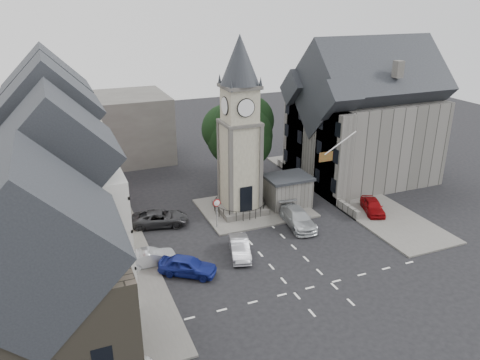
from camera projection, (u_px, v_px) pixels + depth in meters
name	position (u px, v px, depth m)	size (l,w,h in m)	color
ground	(277.00, 251.00, 37.69)	(120.00, 120.00, 0.00)	black
pavement_west	(108.00, 245.00, 38.41)	(6.00, 30.00, 0.14)	#595651
pavement_east	(346.00, 192.00, 48.78)	(6.00, 26.00, 0.14)	#595651
central_island	(254.00, 208.00, 45.07)	(10.00, 8.00, 0.16)	#595651
road_markings	(312.00, 287.00, 32.95)	(20.00, 8.00, 0.01)	silver
clock_tower	(240.00, 129.00, 41.58)	(4.86, 4.86, 16.25)	#4C4944
stone_shelter	(288.00, 191.00, 45.27)	(4.30, 3.30, 3.08)	#5B5954
town_tree	(239.00, 126.00, 47.02)	(7.20, 7.20, 10.80)	black
warning_sign_post	(217.00, 208.00, 40.49)	(0.70, 0.19, 2.85)	black
terrace_pink	(54.00, 140.00, 43.57)	(8.10, 7.60, 12.80)	#BD8289
terrace_cream	(57.00, 168.00, 36.68)	(8.10, 7.60, 12.80)	#EFE9C8
terrace_tudor	(64.00, 213.00, 29.94)	(8.10, 7.60, 12.00)	silver
building_sw_stone	(43.00, 311.00, 21.97)	(8.60, 7.60, 10.40)	#454034
backdrop_west	(84.00, 131.00, 56.08)	(20.00, 10.00, 8.00)	#4C4944
east_building	(363.00, 124.00, 50.36)	(14.40, 11.40, 12.60)	#5B5954
east_boundary_wall	(313.00, 186.00, 49.38)	(0.40, 16.00, 0.90)	#5B5954
flagpole	(340.00, 143.00, 41.38)	(3.68, 0.10, 2.74)	white
car_west_blue	(188.00, 266.00, 34.23)	(1.72, 4.27, 1.46)	navy
car_west_silver	(151.00, 258.00, 35.45)	(1.36, 3.91, 1.29)	#AEB2B6
car_west_grey	(160.00, 218.00, 41.61)	(2.31, 5.00, 1.39)	#2D2D30
car_island_silver	(240.00, 248.00, 36.78)	(1.42, 4.08, 1.35)	#9899A0
car_island_east	(298.00, 218.00, 41.53)	(2.10, 5.16, 1.50)	#B5BABE
car_east_red	(373.00, 206.00, 44.06)	(1.61, 4.00, 1.36)	maroon
pedestrian	(330.00, 185.00, 48.45)	(0.65, 0.43, 1.80)	beige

